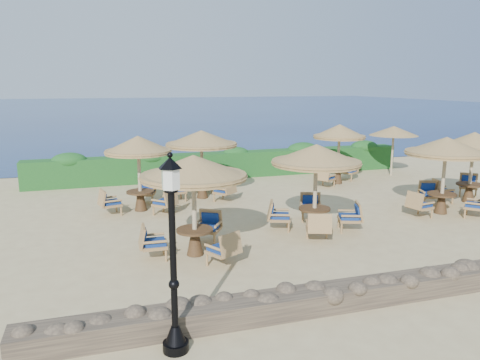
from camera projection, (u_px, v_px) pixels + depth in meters
ground at (284, 218)px, 15.65m from camera, size 120.00×120.00×0.00m
sea at (128, 109)px, 81.05m from camera, size 160.00×160.00×0.00m
hedge at (226, 165)px, 22.25m from camera, size 18.00×0.90×1.20m
stone_wall at (398, 287)px, 9.81m from camera, size 15.00×0.65×0.44m
lamp_post at (173, 264)px, 7.57m from camera, size 0.44×0.44×3.31m
extra_parasol at (394, 131)px, 22.34m from camera, size 2.30×2.30×2.41m
cafe_set_0 at (194, 184)px, 11.89m from camera, size 2.79×2.78×2.65m
cafe_set_1 at (316, 173)px, 13.97m from camera, size 2.87×2.87×2.65m
cafe_set_2 at (445, 159)px, 15.81m from camera, size 2.79×2.79×2.65m
cafe_set_3 at (139, 161)px, 16.17m from camera, size 2.66×2.69×2.65m
cafe_set_4 at (202, 150)px, 17.98m from camera, size 2.82×2.81×2.65m
cafe_set_5 at (339, 141)px, 20.58m from camera, size 2.74×2.30×2.65m
cafe_set_6 at (473, 155)px, 17.37m from camera, size 2.64×2.72×2.65m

